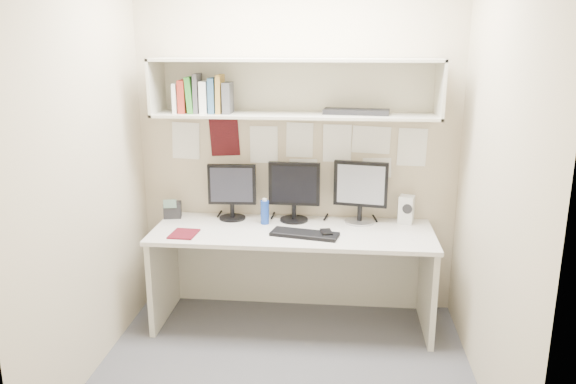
# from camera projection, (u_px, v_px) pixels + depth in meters

# --- Properties ---
(floor) EXTENTS (2.40, 2.00, 0.01)m
(floor) POSITION_uv_depth(u_px,v_px,m) (283.00, 371.00, 3.58)
(floor) COLOR #48484D
(floor) RESTS_ON ground
(wall_back) EXTENTS (2.40, 0.02, 2.60)m
(wall_back) POSITION_uv_depth(u_px,v_px,m) (297.00, 142.00, 4.20)
(wall_back) COLOR #BCAD90
(wall_back) RESTS_ON ground
(wall_front) EXTENTS (2.40, 0.02, 2.60)m
(wall_front) POSITION_uv_depth(u_px,v_px,m) (257.00, 228.00, 2.28)
(wall_front) COLOR #BCAD90
(wall_front) RESTS_ON ground
(wall_left) EXTENTS (0.02, 2.00, 2.60)m
(wall_left) POSITION_uv_depth(u_px,v_px,m) (83.00, 168.00, 3.35)
(wall_left) COLOR #BCAD90
(wall_left) RESTS_ON ground
(wall_right) EXTENTS (0.02, 2.00, 2.60)m
(wall_right) POSITION_uv_depth(u_px,v_px,m) (497.00, 177.00, 3.13)
(wall_right) COLOR #BCAD90
(wall_right) RESTS_ON ground
(desk) EXTENTS (2.00, 0.70, 0.73)m
(desk) POSITION_uv_depth(u_px,v_px,m) (293.00, 277.00, 4.10)
(desk) COLOR beige
(desk) RESTS_ON floor
(overhead_hutch) EXTENTS (2.00, 0.38, 0.40)m
(overhead_hutch) POSITION_uv_depth(u_px,v_px,m) (296.00, 87.00, 3.96)
(overhead_hutch) COLOR beige
(overhead_hutch) RESTS_ON wall_back
(pinned_papers) EXTENTS (1.92, 0.01, 0.48)m
(pinned_papers) POSITION_uv_depth(u_px,v_px,m) (297.00, 149.00, 4.21)
(pinned_papers) COLOR white
(pinned_papers) RESTS_ON wall_back
(monitor_left) EXTENTS (0.36, 0.20, 0.42)m
(monitor_left) POSITION_uv_depth(u_px,v_px,m) (232.00, 189.00, 4.21)
(monitor_left) COLOR black
(monitor_left) RESTS_ON desk
(monitor_center) EXTENTS (0.38, 0.21, 0.44)m
(monitor_center) POSITION_uv_depth(u_px,v_px,m) (294.00, 189.00, 4.16)
(monitor_center) COLOR black
(monitor_center) RESTS_ON desk
(monitor_right) EXTENTS (0.39, 0.22, 0.46)m
(monitor_right) POSITION_uv_depth(u_px,v_px,m) (360.00, 190.00, 4.11)
(monitor_right) COLOR #A5A5AA
(monitor_right) RESTS_ON desk
(keyboard) EXTENTS (0.49, 0.26, 0.02)m
(keyboard) POSITION_uv_depth(u_px,v_px,m) (305.00, 234.00, 3.88)
(keyboard) COLOR black
(keyboard) RESTS_ON desk
(mouse) EXTENTS (0.09, 0.13, 0.04)m
(mouse) POSITION_uv_depth(u_px,v_px,m) (326.00, 233.00, 3.88)
(mouse) COLOR black
(mouse) RESTS_ON desk
(speaker) EXTENTS (0.13, 0.13, 0.21)m
(speaker) POSITION_uv_depth(u_px,v_px,m) (406.00, 209.00, 4.13)
(speaker) COLOR silver
(speaker) RESTS_ON desk
(blue_bottle) EXTENTS (0.06, 0.06, 0.19)m
(blue_bottle) POSITION_uv_depth(u_px,v_px,m) (265.00, 212.00, 4.12)
(blue_bottle) COLOR #163798
(blue_bottle) RESTS_ON desk
(maroon_notebook) EXTENTS (0.19, 0.22, 0.01)m
(maroon_notebook) POSITION_uv_depth(u_px,v_px,m) (184.00, 234.00, 3.91)
(maroon_notebook) COLOR #520E18
(maroon_notebook) RESTS_ON desk
(desk_phone) EXTENTS (0.15, 0.14, 0.16)m
(desk_phone) POSITION_uv_depth(u_px,v_px,m) (173.00, 210.00, 4.28)
(desk_phone) COLOR black
(desk_phone) RESTS_ON desk
(book_stack) EXTENTS (0.41, 0.17, 0.28)m
(book_stack) POSITION_uv_depth(u_px,v_px,m) (204.00, 96.00, 3.96)
(book_stack) COLOR silver
(book_stack) RESTS_ON overhead_hutch
(hutch_tray) EXTENTS (0.47, 0.22, 0.03)m
(hutch_tray) POSITION_uv_depth(u_px,v_px,m) (356.00, 112.00, 3.92)
(hutch_tray) COLOR black
(hutch_tray) RESTS_ON overhead_hutch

